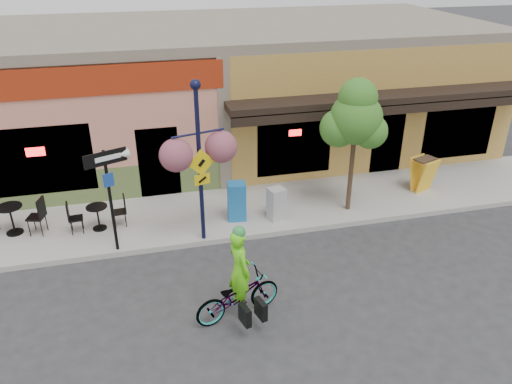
% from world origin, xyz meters
% --- Properties ---
extents(ground, '(90.00, 90.00, 0.00)m').
position_xyz_m(ground, '(0.00, 0.00, 0.00)').
color(ground, '#2D2D30').
rests_on(ground, ground).
extents(sidewalk, '(24.00, 3.00, 0.15)m').
position_xyz_m(sidewalk, '(0.00, 2.00, 0.07)').
color(sidewalk, '#9E9B93').
rests_on(sidewalk, ground).
extents(curb, '(24.00, 0.12, 0.15)m').
position_xyz_m(curb, '(0.00, 0.55, 0.07)').
color(curb, '#A8A59E').
rests_on(curb, ground).
extents(building, '(18.20, 8.20, 4.50)m').
position_xyz_m(building, '(0.00, 7.50, 2.25)').
color(building, tan).
rests_on(building, ground).
extents(bicycle, '(2.01, 1.15, 1.00)m').
position_xyz_m(bicycle, '(-1.84, -2.32, 0.50)').
color(bicycle, maroon).
rests_on(bicycle, ground).
extents(cyclist_rider, '(0.59, 0.75, 1.81)m').
position_xyz_m(cyclist_rider, '(-1.79, -2.32, 0.90)').
color(cyclist_rider, '#62DF17').
rests_on(cyclist_rider, ground).
extents(lamp_post, '(1.42, 0.85, 4.18)m').
position_xyz_m(lamp_post, '(-2.12, 0.65, 2.24)').
color(lamp_post, '#111436').
rests_on(lamp_post, sidewalk).
extents(one_way_sign, '(1.03, 0.60, 2.67)m').
position_xyz_m(one_way_sign, '(-4.31, 0.65, 1.48)').
color(one_way_sign, black).
rests_on(one_way_sign, sidewalk).
extents(cafe_set_left, '(1.91, 1.30, 1.04)m').
position_xyz_m(cafe_set_left, '(-6.95, 2.09, 0.67)').
color(cafe_set_left, black).
rests_on(cafe_set_left, sidewalk).
extents(cafe_set_right, '(1.53, 0.85, 0.89)m').
position_xyz_m(cafe_set_right, '(-4.77, 1.78, 0.59)').
color(cafe_set_right, black).
rests_on(cafe_set_right, sidewalk).
extents(newspaper_box_blue, '(0.53, 0.49, 1.09)m').
position_xyz_m(newspaper_box_blue, '(-1.07, 1.44, 0.69)').
color(newspaper_box_blue, '#1C66AA').
rests_on(newspaper_box_blue, sidewalk).
extents(newspaper_box_grey, '(0.52, 0.50, 0.93)m').
position_xyz_m(newspaper_box_grey, '(-0.01, 1.18, 0.61)').
color(newspaper_box_grey, '#A9A9A9').
rests_on(newspaper_box_grey, sidewalk).
extents(street_tree, '(1.65, 1.65, 3.85)m').
position_xyz_m(street_tree, '(2.16, 1.23, 2.08)').
color(street_tree, '#3D7A26').
rests_on(street_tree, sidewalk).
extents(sandwich_board, '(0.77, 0.67, 1.08)m').
position_xyz_m(sandwich_board, '(4.90, 1.62, 0.69)').
color(sandwich_board, yellow).
rests_on(sandwich_board, sidewalk).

